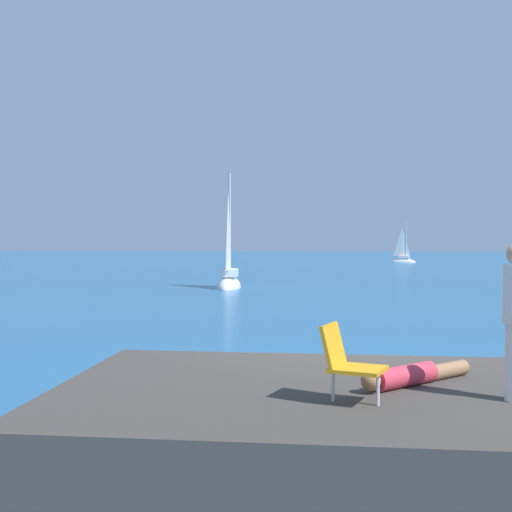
{
  "coord_description": "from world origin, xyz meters",
  "views": [
    {
      "loc": [
        -1.22,
        -11.2,
        2.42
      ],
      "look_at": [
        -2.36,
        15.2,
        1.54
      ],
      "focal_mm": 49.0,
      "sensor_mm": 36.0,
      "label": 1
    }
  ],
  "objects_px": {
    "person_sunbather": "(412,375)",
    "beach_chair": "(347,359)",
    "sailboat_far": "(404,260)",
    "sailboat_near": "(229,281)"
  },
  "relations": [
    {
      "from": "sailboat_far",
      "to": "sailboat_near",
      "type": "bearing_deg",
      "value": -96.71
    },
    {
      "from": "person_sunbather",
      "to": "beach_chair",
      "type": "bearing_deg",
      "value": -174.32
    },
    {
      "from": "sailboat_near",
      "to": "person_sunbather",
      "type": "relative_size",
      "value": 3.91
    },
    {
      "from": "sailboat_near",
      "to": "sailboat_far",
      "type": "distance_m",
      "value": 29.37
    },
    {
      "from": "beach_chair",
      "to": "sailboat_far",
      "type": "bearing_deg",
      "value": 101.98
    },
    {
      "from": "person_sunbather",
      "to": "beach_chair",
      "type": "xyz_separation_m",
      "value": [
        -0.81,
        -0.85,
        0.33
      ]
    },
    {
      "from": "beach_chair",
      "to": "person_sunbather",
      "type": "bearing_deg",
      "value": 68.4
    },
    {
      "from": "sailboat_far",
      "to": "person_sunbather",
      "type": "relative_size",
      "value": 2.57
    },
    {
      "from": "sailboat_far",
      "to": "person_sunbather",
      "type": "xyz_separation_m",
      "value": [
        -8.17,
        -49.36,
        0.61
      ]
    },
    {
      "from": "sailboat_near",
      "to": "person_sunbather",
      "type": "height_order",
      "value": "sailboat_near"
    }
  ]
}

